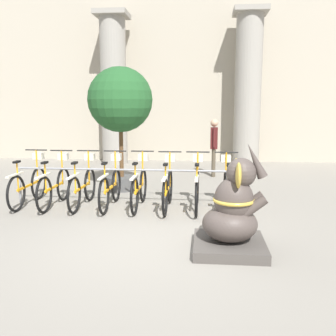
% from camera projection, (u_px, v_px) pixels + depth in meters
% --- Properties ---
extents(ground_plane, '(60.00, 60.00, 0.00)m').
position_uv_depth(ground_plane, '(146.00, 240.00, 5.74)').
color(ground_plane, gray).
extents(building_facade, '(20.00, 0.20, 6.00)m').
position_uv_depth(building_facade, '(181.00, 79.00, 13.69)').
color(building_facade, '#B2A893').
rests_on(building_facade, ground_plane).
extents(column_left, '(1.11, 1.11, 5.16)m').
position_uv_depth(column_left, '(114.00, 89.00, 12.99)').
color(column_left, gray).
rests_on(column_left, ground_plane).
extents(column_right, '(1.11, 1.11, 5.16)m').
position_uv_depth(column_right, '(248.00, 88.00, 12.55)').
color(column_right, gray).
rests_on(column_right, ground_plane).
extents(bike_rack, '(4.66, 0.05, 0.77)m').
position_uv_depth(bike_rack, '(126.00, 176.00, 7.62)').
color(bike_rack, gray).
rests_on(bike_rack, ground_plane).
extents(bicycle_0, '(0.48, 1.72, 1.11)m').
position_uv_depth(bicycle_0, '(29.00, 184.00, 7.73)').
color(bicycle_0, black).
rests_on(bicycle_0, ground_plane).
extents(bicycle_1, '(0.48, 1.72, 1.11)m').
position_uv_depth(bicycle_1, '(55.00, 185.00, 7.64)').
color(bicycle_1, black).
rests_on(bicycle_1, ground_plane).
extents(bicycle_2, '(0.48, 1.72, 1.11)m').
position_uv_depth(bicycle_2, '(83.00, 186.00, 7.60)').
color(bicycle_2, black).
rests_on(bicycle_2, ground_plane).
extents(bicycle_3, '(0.48, 1.72, 1.11)m').
position_uv_depth(bicycle_3, '(111.00, 186.00, 7.55)').
color(bicycle_3, black).
rests_on(bicycle_3, ground_plane).
extents(bicycle_4, '(0.48, 1.72, 1.11)m').
position_uv_depth(bicycle_4, '(139.00, 187.00, 7.52)').
color(bicycle_4, black).
rests_on(bicycle_4, ground_plane).
extents(bicycle_5, '(0.48, 1.72, 1.11)m').
position_uv_depth(bicycle_5, '(168.00, 188.00, 7.42)').
color(bicycle_5, black).
rests_on(bicycle_5, ground_plane).
extents(bicycle_6, '(0.48, 1.72, 1.11)m').
position_uv_depth(bicycle_6, '(197.00, 188.00, 7.38)').
color(bicycle_6, black).
rests_on(bicycle_6, ground_plane).
extents(bicycle_7, '(0.48, 1.72, 1.11)m').
position_uv_depth(bicycle_7, '(227.00, 189.00, 7.32)').
color(bicycle_7, black).
rests_on(bicycle_7, ground_plane).
extents(elephant_statue, '(1.01, 1.01, 1.56)m').
position_uv_depth(elephant_statue, '(233.00, 215.00, 5.23)').
color(elephant_statue, '#4C4742').
rests_on(elephant_statue, ground_plane).
extents(person_pedestrian, '(0.22, 0.47, 1.66)m').
position_uv_depth(person_pedestrian, '(214.00, 142.00, 10.77)').
color(person_pedestrian, brown).
rests_on(person_pedestrian, ground_plane).
extents(potted_tree, '(1.54, 1.54, 2.95)m').
position_uv_depth(potted_tree, '(120.00, 104.00, 8.87)').
color(potted_tree, '#4C4C4C').
rests_on(potted_tree, ground_plane).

